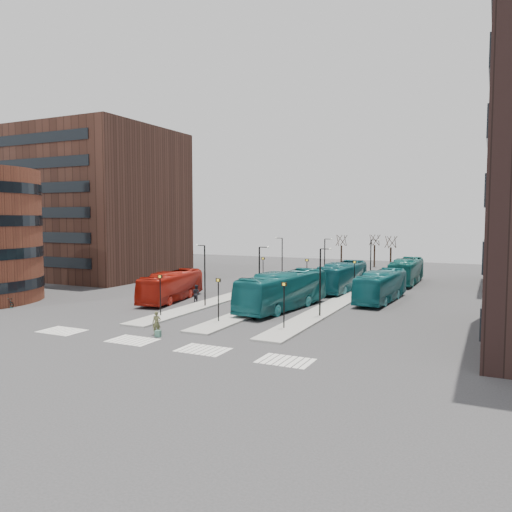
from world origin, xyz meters
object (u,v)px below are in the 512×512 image
at_px(bicycle_far, 7,303).
at_px(teal_bus_a, 283,291).
at_px(red_bus, 172,286).
at_px(suitcase, 158,334).
at_px(commuter_b, 254,310).
at_px(teal_bus_d, 406,271).
at_px(commuter_a, 196,293).
at_px(teal_bus_c, 381,286).
at_px(traveller, 157,323).
at_px(commuter_c, 250,301).
at_px(teal_bus_b, 342,277).

bearing_deg(bicycle_far, teal_bus_a, -67.41).
relative_size(red_bus, bicycle_far, 6.17).
xyz_separation_m(suitcase, bicycle_far, (-21.04, 3.57, 0.23)).
bearing_deg(commuter_b, teal_bus_a, -11.13).
height_order(teal_bus_a, teal_bus_d, teal_bus_a).
distance_m(suitcase, commuter_a, 15.44).
relative_size(teal_bus_c, traveller, 6.51).
relative_size(red_bus, commuter_c, 6.12).
bearing_deg(commuter_b, suitcase, 151.64).
distance_m(teal_bus_a, bicycle_far, 27.43).
distance_m(red_bus, commuter_a, 3.06).
xyz_separation_m(commuter_a, bicycle_far, (-15.32, -10.76, -0.45)).
bearing_deg(commuter_a, commuter_b, 167.15).
height_order(suitcase, commuter_a, commuter_a).
xyz_separation_m(traveller, commuter_c, (1.98, 12.07, 0.02)).
distance_m(teal_bus_b, commuter_b, 20.10).
bearing_deg(red_bus, bicycle_far, -149.22).
xyz_separation_m(suitcase, teal_bus_d, (11.87, 39.19, 1.45)).
xyz_separation_m(suitcase, commuter_b, (3.63, 8.98, 0.53)).
xyz_separation_m(teal_bus_c, teal_bus_d, (0.15, 15.85, 0.07)).
bearing_deg(commuter_b, teal_bus_c, -35.77).
distance_m(red_bus, bicycle_far, 16.24).
relative_size(suitcase, traveller, 0.28).
bearing_deg(red_bus, teal_bus_c, 14.73).
bearing_deg(teal_bus_a, teal_bus_b, 90.35).
bearing_deg(bicycle_far, commuter_a, -55.79).
height_order(teal_bus_c, commuter_a, teal_bus_c).
bearing_deg(teal_bus_b, suitcase, -100.24).
bearing_deg(traveller, commuter_b, 38.67).
height_order(suitcase, teal_bus_a, teal_bus_a).
distance_m(red_bus, teal_bus_c, 22.43).
relative_size(traveller, commuter_a, 0.97).
bearing_deg(commuter_c, commuter_b, 59.36).
distance_m(commuter_a, commuter_b, 10.78).
distance_m(teal_bus_c, bicycle_far, 38.29).
bearing_deg(teal_bus_a, commuter_a, -171.82).
distance_m(teal_bus_b, commuter_c, 16.95).
xyz_separation_m(teal_bus_b, commuter_a, (-11.58, -14.61, -0.81)).
bearing_deg(teal_bus_b, commuter_a, -127.20).
xyz_separation_m(commuter_b, bicycle_far, (-24.67, -5.41, -0.31)).
distance_m(teal_bus_a, traveller, 14.74).
distance_m(commuter_a, commuter_c, 7.41).
bearing_deg(bicycle_far, commuter_c, -69.07).
xyz_separation_m(suitcase, teal_bus_b, (5.85, 28.94, 1.49)).
bearing_deg(teal_bus_c, red_bus, -152.19).
height_order(suitcase, teal_bus_c, teal_bus_c).
distance_m(teal_bus_c, commuter_c, 14.88).
height_order(commuter_a, bicycle_far, commuter_a).
bearing_deg(red_bus, suitcase, -67.94).
relative_size(commuter_a, commuter_b, 1.19).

